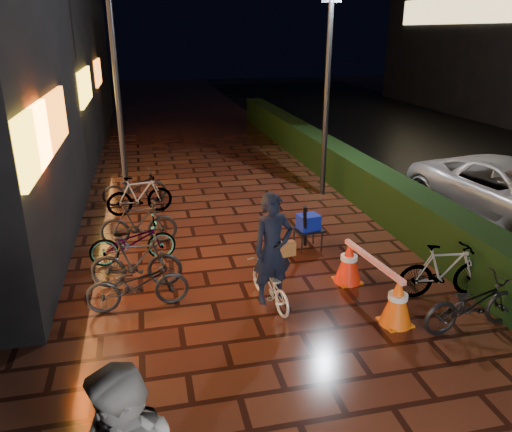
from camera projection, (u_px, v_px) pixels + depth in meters
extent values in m
plane|color=#381911|center=(302.00, 333.00, 7.09)|extent=(80.00, 80.00, 0.00)
cube|color=black|center=(326.00, 157.00, 14.91)|extent=(0.70, 20.00, 1.00)
imported|color=#B9B9BE|center=(512.00, 193.00, 11.00)|extent=(3.13, 5.17, 1.34)
cube|color=yellow|center=(34.00, 142.00, 6.84)|extent=(0.08, 2.00, 0.90)
cube|color=orange|center=(51.00, 123.00, 8.21)|extent=(0.08, 3.00, 0.90)
cube|color=yellow|center=(85.00, 86.00, 13.69)|extent=(0.08, 2.80, 0.90)
cube|color=orange|center=(98.00, 72.00, 18.27)|extent=(0.08, 2.20, 0.90)
cube|color=#FFD88C|center=(454.00, 10.00, 24.58)|extent=(0.06, 10.00, 1.30)
cylinder|color=black|center=(327.00, 99.00, 12.26)|extent=(0.16, 0.16, 4.90)
cylinder|color=black|center=(117.00, 89.00, 12.65)|extent=(0.14, 0.14, 5.28)
imported|color=white|center=(270.00, 284.00, 7.73)|extent=(0.68, 1.35, 0.68)
imported|color=black|center=(273.00, 249.00, 7.42)|extent=(0.69, 0.52, 1.72)
cube|color=#965829|center=(285.00, 249.00, 7.49)|extent=(0.32, 0.18, 0.22)
cone|color=#FF590D|center=(397.00, 301.00, 7.18)|extent=(0.47, 0.47, 0.75)
cone|color=#FF260D|center=(349.00, 261.00, 8.41)|extent=(0.47, 0.47, 0.75)
cube|color=orange|center=(395.00, 322.00, 7.31)|extent=(0.45, 0.45, 0.03)
cube|color=#E3570B|center=(347.00, 280.00, 8.54)|extent=(0.45, 0.45, 0.03)
cube|color=red|center=(373.00, 260.00, 7.68)|extent=(0.27, 1.60, 0.07)
cube|color=black|center=(308.00, 230.00, 9.70)|extent=(0.60, 0.52, 0.04)
cylinder|color=black|center=(302.00, 245.00, 9.55)|extent=(0.03, 0.03, 0.37)
cylinder|color=black|center=(322.00, 241.00, 9.69)|extent=(0.03, 0.03, 0.37)
cylinder|color=black|center=(294.00, 238.00, 9.85)|extent=(0.03, 0.03, 0.37)
cylinder|color=black|center=(313.00, 235.00, 10.00)|extent=(0.03, 0.03, 0.37)
cube|color=#0C1BA4|center=(308.00, 222.00, 9.64)|extent=(0.44, 0.39, 0.29)
cylinder|color=black|center=(305.00, 226.00, 9.47)|extent=(0.23, 0.40, 0.95)
imported|color=black|center=(133.00, 242.00, 9.12)|extent=(1.61, 0.71, 0.82)
imported|color=black|center=(134.00, 188.00, 12.26)|extent=(1.63, 0.80, 0.82)
imported|color=black|center=(136.00, 262.00, 8.22)|extent=(1.55, 0.61, 0.91)
imported|color=black|center=(139.00, 195.00, 11.56)|extent=(1.56, 0.67, 0.91)
imported|color=black|center=(137.00, 284.00, 7.59)|extent=(1.59, 0.64, 0.82)
imported|color=black|center=(138.00, 223.00, 9.87)|extent=(1.52, 0.44, 0.91)
imported|color=black|center=(444.00, 271.00, 7.91)|extent=(1.55, 0.59, 0.91)
imported|color=black|center=(472.00, 303.00, 7.05)|extent=(1.60, 0.67, 0.82)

